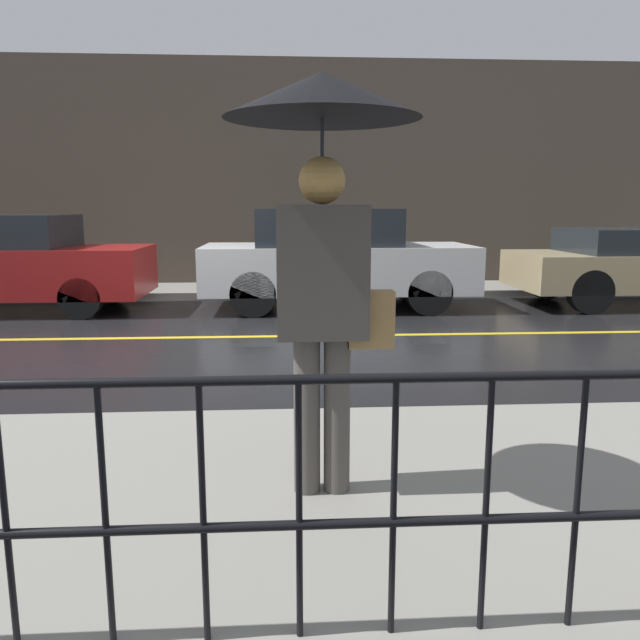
% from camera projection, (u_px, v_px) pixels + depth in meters
% --- Properties ---
extents(ground_plane, '(80.00, 80.00, 0.00)m').
position_uv_depth(ground_plane, '(196.00, 338.00, 8.09)').
color(ground_plane, black).
extents(sidewalk_near, '(28.00, 2.84, 0.13)m').
position_uv_depth(sidewalk_near, '(77.00, 508.00, 3.36)').
color(sidewalk_near, gray).
rests_on(sidewalk_near, ground_plane).
extents(sidewalk_far, '(28.00, 1.62, 0.13)m').
position_uv_depth(sidewalk_far, '(225.00, 290.00, 12.19)').
color(sidewalk_far, gray).
rests_on(sidewalk_far, ground_plane).
extents(lane_marking, '(25.20, 0.12, 0.01)m').
position_uv_depth(lane_marking, '(196.00, 337.00, 8.09)').
color(lane_marking, gold).
rests_on(lane_marking, ground_plane).
extents(building_storefront, '(28.00, 0.30, 4.60)m').
position_uv_depth(building_storefront, '(226.00, 176.00, 12.74)').
color(building_storefront, '#4C4238').
rests_on(building_storefront, ground_plane).
extents(pedestrian, '(0.99, 0.99, 2.19)m').
position_uv_depth(pedestrian, '(323.00, 181.00, 3.14)').
color(pedestrian, '#4C4742').
rests_on(pedestrian, sidewalk_near).
extents(car_red, '(4.36, 1.82, 1.55)m').
position_uv_depth(car_red, '(6.00, 263.00, 10.01)').
color(car_red, maroon).
rests_on(car_red, ground_plane).
extents(car_white, '(4.42, 1.81, 1.64)m').
position_uv_depth(car_white, '(335.00, 258.00, 10.33)').
color(car_white, silver).
rests_on(car_white, ground_plane).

